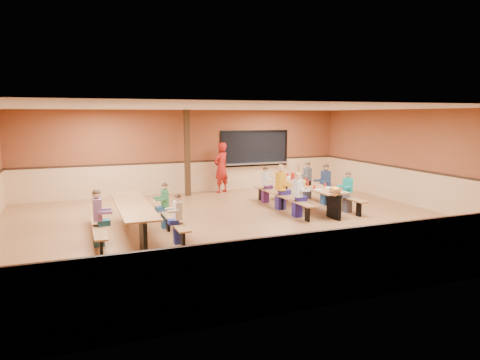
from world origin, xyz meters
name	(u,v)px	position (x,y,z in m)	size (l,w,h in m)	color
ground	(238,224)	(0.00, 0.00, 0.00)	(12.00, 12.00, 0.00)	brown
room_envelope	(237,198)	(0.00, 0.00, 0.69)	(12.04, 10.04, 3.02)	brown
kitchen_pass_through	(255,150)	(2.60, 4.96, 1.49)	(2.78, 0.28, 1.38)	black
structural_post	(187,153)	(-0.20, 4.40, 1.50)	(0.18, 0.18, 3.00)	#311F10
cafeteria_table_main	(306,191)	(2.67, 1.14, 0.53)	(1.91, 3.70, 0.74)	#9A6A3D
cafeteria_table_second	(133,213)	(-2.65, -0.01, 0.53)	(1.91, 3.70, 0.74)	#9A6A3D
seated_child_white_left	(297,195)	(1.84, 0.16, 0.62)	(0.38, 0.31, 1.24)	silver
seated_adult_yellow	(281,187)	(1.84, 1.20, 0.67)	(0.43, 0.35, 1.33)	orange
seated_child_grey_left	(265,185)	(1.84, 2.30, 0.58)	(0.34, 0.28, 1.16)	silver
seated_child_teal_right	(348,192)	(3.49, 0.15, 0.59)	(0.35, 0.29, 1.18)	#118A87
seated_child_navy_right	(326,185)	(3.49, 1.32, 0.64)	(0.40, 0.33, 1.27)	#1E2D4C
seated_child_char_right	(307,180)	(3.49, 2.46, 0.61)	(0.38, 0.31, 1.23)	#464A4F
seated_child_purple_sec	(98,218)	(-3.48, -0.67, 0.62)	(0.38, 0.31, 1.24)	#774B76
seated_child_green_sec	(165,206)	(-1.83, 0.30, 0.57)	(0.33, 0.27, 1.14)	#2F6C3C
seated_child_tan_sec	(178,219)	(-1.83, -1.11, 0.55)	(0.32, 0.26, 1.11)	beige
standing_woman	(221,168)	(1.10, 4.55, 0.92)	(0.67, 0.44, 1.84)	#A11812
punch_pitcher	(293,176)	(2.69, 2.01, 0.85)	(0.16, 0.16, 0.22)	#AD1B17
chip_bowl	(335,190)	(2.63, -0.51, 0.81)	(0.32, 0.32, 0.15)	orange
napkin_dispenser	(309,183)	(2.63, 0.90, 0.80)	(0.10, 0.14, 0.13)	black
condiment_mustard	(305,183)	(2.47, 0.87, 0.82)	(0.06, 0.06, 0.17)	yellow
condiment_ketchup	(308,183)	(2.52, 0.76, 0.82)	(0.06, 0.06, 0.17)	#B2140F
table_paddle	(298,177)	(2.69, 1.66, 0.88)	(0.16, 0.16, 0.56)	black
place_settings	(306,182)	(2.67, 1.14, 0.80)	(0.65, 3.30, 0.11)	beige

